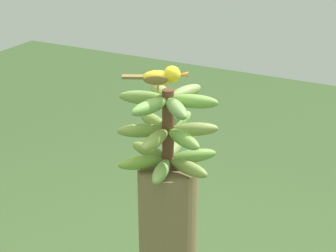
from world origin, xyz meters
name	(u,v)px	position (x,y,z in m)	size (l,w,h in m)	color
banana_bunch	(168,130)	(0.00, 0.00, 1.13)	(0.33, 0.33, 0.27)	brown
perched_bird	(163,77)	(-0.01, -0.02, 1.31)	(0.19, 0.10, 0.08)	#C68933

